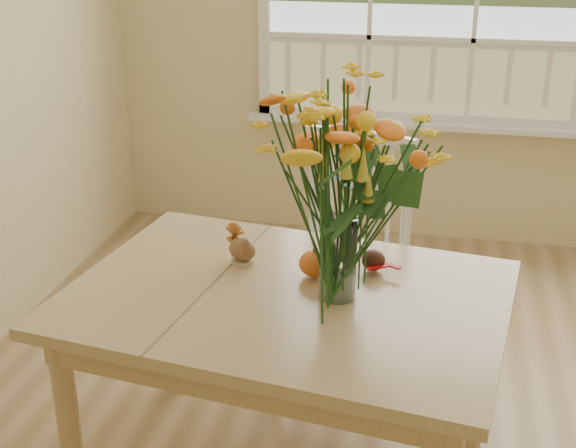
# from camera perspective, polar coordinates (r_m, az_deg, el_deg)

# --- Properties ---
(wall_back) EXTENTS (4.00, 0.02, 2.70)m
(wall_back) POSITION_cam_1_polar(r_m,az_deg,el_deg) (4.28, 13.82, 15.79)
(wall_back) COLOR beige
(wall_back) RESTS_ON floor
(dining_table) EXTENTS (1.45, 1.12, 0.71)m
(dining_table) POSITION_cam_1_polar(r_m,az_deg,el_deg) (2.43, -0.10, -6.98)
(dining_table) COLOR tan
(dining_table) RESTS_ON floor
(windsor_chair) EXTENTS (0.55, 0.53, 0.98)m
(windsor_chair) POSITION_cam_1_polar(r_m,az_deg,el_deg) (3.09, 4.52, -1.71)
(windsor_chair) COLOR white
(windsor_chair) RESTS_ON floor
(flower_vase) EXTENTS (0.53, 0.53, 0.63)m
(flower_vase) POSITION_cam_1_polar(r_m,az_deg,el_deg) (2.21, 3.90, 3.33)
(flower_vase) COLOR white
(flower_vase) RESTS_ON dining_table
(pumpkin) EXTENTS (0.11, 0.11, 0.08)m
(pumpkin) POSITION_cam_1_polar(r_m,az_deg,el_deg) (2.46, 2.02, -3.03)
(pumpkin) COLOR #D35418
(pumpkin) RESTS_ON dining_table
(turkey_figurine) EXTENTS (0.12, 0.10, 0.12)m
(turkey_figurine) POSITION_cam_1_polar(r_m,az_deg,el_deg) (2.55, -3.41, -1.91)
(turkey_figurine) COLOR #CCB78C
(turkey_figurine) RESTS_ON dining_table
(dark_gourd) EXTENTS (0.12, 0.08, 0.07)m
(dark_gourd) POSITION_cam_1_polar(r_m,az_deg,el_deg) (2.52, 6.34, -2.76)
(dark_gourd) COLOR #38160F
(dark_gourd) RESTS_ON dining_table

